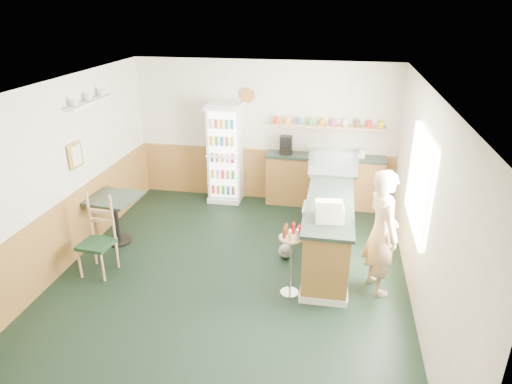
% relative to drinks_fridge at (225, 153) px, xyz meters
% --- Properties ---
extents(ground, '(6.00, 6.00, 0.00)m').
position_rel_drinks_fridge_xyz_m(ground, '(0.72, -2.74, -0.96)').
color(ground, black).
rests_on(ground, ground).
extents(room_envelope, '(5.04, 6.02, 2.72)m').
position_rel_drinks_fridge_xyz_m(room_envelope, '(0.49, -2.01, 0.56)').
color(room_envelope, beige).
rests_on(room_envelope, ground).
extents(service_counter, '(0.68, 3.01, 1.01)m').
position_rel_drinks_fridge_xyz_m(service_counter, '(2.07, -1.67, -0.50)').
color(service_counter, olive).
rests_on(service_counter, ground).
extents(back_counter, '(2.24, 0.42, 1.69)m').
position_rel_drinks_fridge_xyz_m(back_counter, '(1.91, 0.06, -0.41)').
color(back_counter, olive).
rests_on(back_counter, ground).
extents(drinks_fridge, '(0.63, 0.54, 1.92)m').
position_rel_drinks_fridge_xyz_m(drinks_fridge, '(0.00, 0.00, 0.00)').
color(drinks_fridge, white).
rests_on(drinks_fridge, ground).
extents(display_case, '(0.81, 0.42, 0.46)m').
position_rel_drinks_fridge_xyz_m(display_case, '(2.07, -0.91, 0.28)').
color(display_case, silver).
rests_on(display_case, service_counter).
extents(cash_register, '(0.40, 0.42, 0.21)m').
position_rel_drinks_fridge_xyz_m(cash_register, '(2.07, -2.61, 0.16)').
color(cash_register, beige).
rests_on(cash_register, service_counter).
extents(shopkeeper, '(0.60, 0.70, 1.75)m').
position_rel_drinks_fridge_xyz_m(shopkeeper, '(2.77, -2.62, -0.08)').
color(shopkeeper, tan).
rests_on(shopkeeper, ground).
extents(condiment_stand, '(0.33, 0.33, 1.01)m').
position_rel_drinks_fridge_xyz_m(condiment_stand, '(1.61, -2.95, -0.31)').
color(condiment_stand, silver).
rests_on(condiment_stand, ground).
extents(newspaper_rack, '(0.10, 0.48, 0.56)m').
position_rel_drinks_fridge_xyz_m(newspaper_rack, '(1.71, -1.76, -0.45)').
color(newspaper_rack, black).
rests_on(newspaper_rack, ground).
extents(cafe_table, '(0.82, 0.82, 0.81)m').
position_rel_drinks_fridge_xyz_m(cafe_table, '(-1.33, -2.03, -0.39)').
color(cafe_table, black).
rests_on(cafe_table, ground).
extents(cafe_chair, '(0.47, 0.47, 1.18)m').
position_rel_drinks_fridge_xyz_m(cafe_chair, '(-1.18, -2.84, -0.35)').
color(cafe_chair, black).
rests_on(cafe_chair, ground).
extents(dog_doorstop, '(0.22, 0.29, 0.27)m').
position_rel_drinks_fridge_xyz_m(dog_doorstop, '(1.44, -2.04, -0.83)').
color(dog_doorstop, gray).
rests_on(dog_doorstop, ground).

